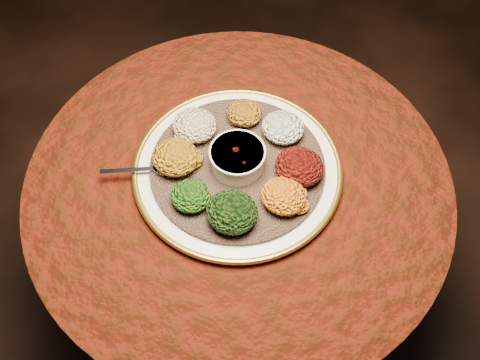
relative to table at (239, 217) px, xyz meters
The scene contains 13 objects.
table is the anchor object (origin of this frame).
platter 0.19m from the table, 131.18° to the left, with size 0.58×0.58×0.02m.
injera 0.20m from the table, 131.18° to the left, with size 0.39×0.39×0.01m, color brown.
stew_bowl 0.24m from the table, 131.18° to the left, with size 0.12×0.12×0.05m.
spoon 0.28m from the table, 147.26° to the right, with size 0.14×0.10×0.01m.
portion_ayib 0.27m from the table, 78.17° to the left, with size 0.10×0.09×0.05m, color white.
portion_kitfo 0.27m from the table, 29.56° to the left, with size 0.11×0.10×0.05m, color black.
portion_tikil 0.26m from the table, ahead, with size 0.10×0.09×0.05m, color #B25E0E.
portion_gomen 0.26m from the table, 63.04° to the right, with size 0.11×0.10×0.05m, color black.
portion_mixveg 0.26m from the table, 108.38° to the right, with size 0.09×0.08×0.04m, color #B03E0B.
portion_kik 0.27m from the table, 153.99° to the right, with size 0.10×0.10×0.05m, color #9C5F0D.
portion_timatim 0.27m from the table, 166.02° to the left, with size 0.10×0.10×0.05m, color maroon.
portion_shiro 0.27m from the table, 117.98° to the left, with size 0.08×0.08×0.04m, color #884A10.
Camera 1 is at (0.36, -0.55, 1.73)m, focal length 40.00 mm.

